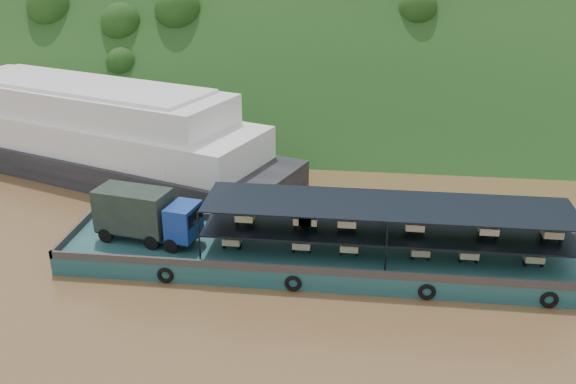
# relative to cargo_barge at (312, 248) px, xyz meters

# --- Properties ---
(ground) EXTENTS (160.00, 160.00, 0.00)m
(ground) POSITION_rel_cargo_barge_xyz_m (-0.16, 1.50, -1.18)
(ground) COLOR brown
(ground) RESTS_ON ground
(hillside) EXTENTS (140.00, 39.60, 39.60)m
(hillside) POSITION_rel_cargo_barge_xyz_m (-0.16, 37.50, -1.18)
(hillside) COLOR #163513
(hillside) RESTS_ON ground
(cargo_barge) EXTENTS (35.00, 7.18, 4.72)m
(cargo_barge) POSITION_rel_cargo_barge_xyz_m (0.00, 0.00, 0.00)
(cargo_barge) COLOR #154349
(cargo_barge) RESTS_ON ground
(passenger_ferry) EXTENTS (40.17, 22.55, 7.93)m
(passenger_ferry) POSITION_rel_cargo_barge_xyz_m (-21.57, 15.61, 2.26)
(passenger_ferry) COLOR black
(passenger_ferry) RESTS_ON ground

